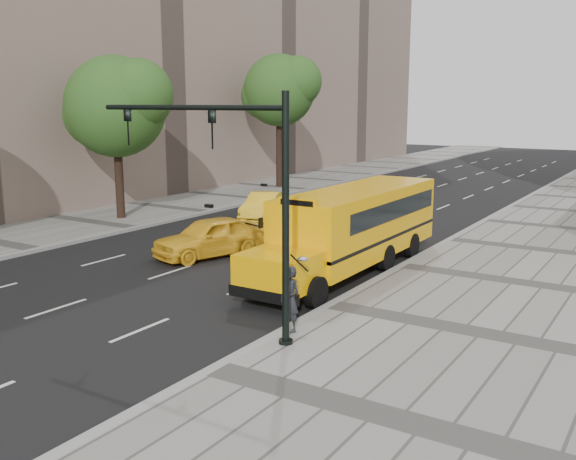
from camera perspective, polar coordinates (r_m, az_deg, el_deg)
The scene contains 12 objects.
ground at distance 27.19m, azimuth -1.74°, elevation -1.77°, with size 140.00×140.00×0.00m, color black.
sidewalk_museum at distance 22.94m, azimuth 24.08°, elevation -5.04°, with size 12.00×140.00×0.15m, color gray.
sidewalk_far at distance 34.43m, azimuth -17.11°, elevation 0.63°, with size 6.00×140.00×0.15m, color gray.
curb_museum at distance 24.42m, azimuth 10.04°, elevation -3.27°, with size 0.30×140.00×0.15m, color gray.
curb_far at distance 32.24m, azimuth -13.62°, elevation 0.12°, with size 0.30×140.00×0.15m, color gray.
tree_b at distance 34.52m, azimuth -14.98°, elevation 10.62°, with size 5.83×5.18×8.52m.
tree_c at distance 46.40m, azimuth -0.71°, elevation 12.36°, with size 5.71×5.08×9.53m.
school_bus at distance 23.86m, azimuth 6.03°, elevation 0.66°, with size 2.96×11.56×3.19m.
taxi_near at distance 26.08m, azimuth -6.97°, elevation -0.61°, with size 1.89×4.70×1.60m, color yellow.
taxi_far at distance 34.19m, azimuth -2.14°, elevation 2.14°, with size 1.52×4.35×1.43m, color yellow.
pedestrian at distance 17.00m, azimuth 0.18°, elevation -6.17°, with size 0.64×0.42×1.76m, color black.
traffic_signal at distance 16.26m, azimuth -4.41°, elevation 4.05°, with size 6.18×0.36×6.40m.
Camera 1 is at (14.83, -21.95, 6.12)m, focal length 40.00 mm.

